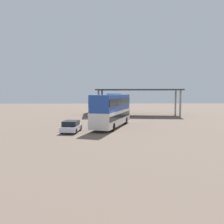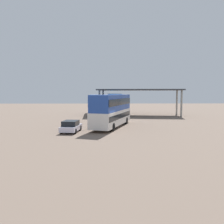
{
  "view_description": "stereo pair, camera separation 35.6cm",
  "coord_description": "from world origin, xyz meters",
  "px_view_note": "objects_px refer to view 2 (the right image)",
  "views": [
    {
      "loc": [
        -0.01,
        -26.47,
        4.55
      ],
      "look_at": [
        0.84,
        3.61,
        2.0
      ],
      "focal_mm": 36.45,
      "sensor_mm": 36.0,
      "label": 1
    },
    {
      "loc": [
        0.35,
        -26.48,
        4.55
      ],
      "look_at": [
        0.84,
        3.61,
        2.0
      ],
      "focal_mm": 36.45,
      "sensor_mm": 36.0,
      "label": 2
    }
  ],
  "objects_px": {
    "double_decker_main": "(112,109)",
    "parked_hatchback": "(71,126)",
    "double_decker_near_canopy": "(96,104)",
    "double_decker_mid_row": "(114,103)"
  },
  "relations": [
    {
      "from": "double_decker_main",
      "to": "double_decker_near_canopy",
      "type": "height_order",
      "value": "double_decker_main"
    },
    {
      "from": "double_decker_main",
      "to": "parked_hatchback",
      "type": "distance_m",
      "value": 6.46
    },
    {
      "from": "double_decker_mid_row",
      "to": "double_decker_main",
      "type": "bearing_deg",
      "value": 176.22
    },
    {
      "from": "parked_hatchback",
      "to": "double_decker_mid_row",
      "type": "distance_m",
      "value": 21.98
    },
    {
      "from": "double_decker_main",
      "to": "parked_hatchback",
      "type": "xyz_separation_m",
      "value": [
        -4.83,
        -3.95,
        -1.68
      ]
    },
    {
      "from": "parked_hatchback",
      "to": "double_decker_mid_row",
      "type": "bearing_deg",
      "value": -7.58
    },
    {
      "from": "parked_hatchback",
      "to": "double_decker_near_canopy",
      "type": "xyz_separation_m",
      "value": [
        1.7,
        21.21,
        1.59
      ]
    },
    {
      "from": "double_decker_main",
      "to": "double_decker_mid_row",
      "type": "height_order",
      "value": "double_decker_mid_row"
    },
    {
      "from": "parked_hatchback",
      "to": "double_decker_near_canopy",
      "type": "relative_size",
      "value": 0.34
    },
    {
      "from": "double_decker_main",
      "to": "parked_hatchback",
      "type": "height_order",
      "value": "double_decker_main"
    }
  ]
}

